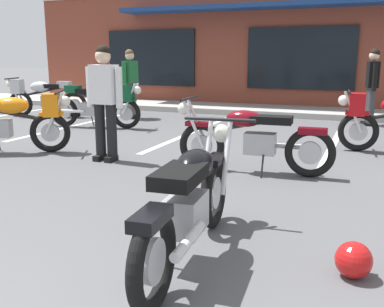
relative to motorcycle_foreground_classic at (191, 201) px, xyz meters
name	(u,v)px	position (x,y,z in m)	size (l,w,h in m)	color
ground_plane	(167,200)	(-0.78, 1.23, -0.46)	(80.00, 80.00, 0.00)	#515154
sidewalk_kerb	(293,111)	(-0.78, 9.12, -0.39)	(22.00, 1.80, 0.14)	#A8A59E
brick_storefront_building	(316,47)	(-0.78, 13.06, 1.36)	(17.36, 7.22, 3.63)	brown
painted_stall_lines	(261,135)	(-0.78, 5.52, -0.46)	(13.95, 4.80, 0.01)	silver
motorcycle_foreground_classic	(191,201)	(0.00, 0.00, 0.00)	(0.66, 2.11, 0.98)	black
motorcycle_silver_naked	(252,138)	(-0.23, 2.71, 0.00)	(2.11, 0.66, 0.98)	black
motorcycle_blue_standard	(43,96)	(-6.56, 6.14, 0.07)	(2.07, 0.90, 0.98)	black
motorcycle_green_cafe_racer	(99,103)	(-4.24, 5.19, 0.07)	(2.10, 0.76, 0.98)	black
motorcycle_cream_vintage	(10,120)	(-4.09, 2.46, 0.07)	(1.92, 1.25, 0.98)	black
person_in_black_shirt	(130,80)	(-4.36, 6.75, 0.49)	(0.29, 0.61, 1.68)	black
person_in_shorts_foreground	(372,82)	(1.13, 7.72, 0.49)	(0.33, 0.61, 1.68)	black
person_by_back_row	(105,96)	(-2.41, 2.60, 0.49)	(0.60, 0.28, 1.68)	black
helmet_on_pavement	(354,260)	(1.17, 0.16, -0.33)	(0.26, 0.26, 0.26)	#B71414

